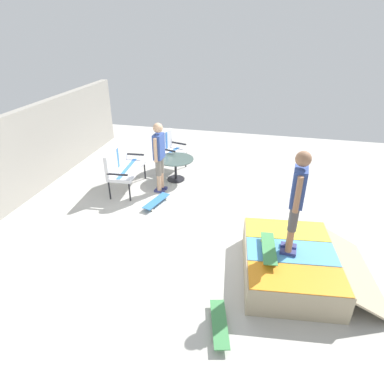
{
  "coord_description": "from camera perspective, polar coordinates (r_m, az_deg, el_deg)",
  "views": [
    {
      "loc": [
        -5.47,
        -1.17,
        3.64
      ],
      "look_at": [
        -0.06,
        0.09,
        0.7
      ],
      "focal_mm": 30.85,
      "sensor_mm": 36.0,
      "label": 1
    }
  ],
  "objects": [
    {
      "name": "ground_plane",
      "position": [
        6.7,
        0.86,
        -5.53
      ],
      "size": [
        12.0,
        12.0,
        0.1
      ],
      "primitive_type": "cube",
      "color": "beige"
    },
    {
      "name": "person_watching",
      "position": [
        7.51,
        -5.72,
        6.73
      ],
      "size": [
        0.48,
        0.26,
        1.64
      ],
      "color": "navy",
      "rests_on": "ground_plane"
    },
    {
      "name": "skateboard_on_ramp",
      "position": [
        5.17,
        13.12,
        -9.46
      ],
      "size": [
        0.82,
        0.28,
        0.1
      ],
      "color": "#3F8C4C",
      "rests_on": "skate_ramp"
    },
    {
      "name": "patio_table",
      "position": [
        8.23,
        -2.86,
        4.7
      ],
      "size": [
        0.9,
        0.9,
        0.57
      ],
      "color": "black",
      "rests_on": "ground_plane"
    },
    {
      "name": "skate_ramp",
      "position": [
        5.5,
        16.75,
        -11.74
      ],
      "size": [
        1.99,
        2.2,
        0.48
      ],
      "color": "tan",
      "rests_on": "ground_plane"
    },
    {
      "name": "back_wall_cinderblock",
      "position": [
        7.99,
        -28.45,
        4.82
      ],
      "size": [
        9.0,
        0.2,
        1.92
      ],
      "color": "#9E998E",
      "rests_on": "ground_plane"
    },
    {
      "name": "patio_bench",
      "position": [
        7.89,
        -11.99,
        4.69
      ],
      "size": [
        1.28,
        0.63,
        1.02
      ],
      "color": "black",
      "rests_on": "ground_plane"
    },
    {
      "name": "patio_chair_near_house",
      "position": [
        8.85,
        -3.94,
        7.8
      ],
      "size": [
        0.74,
        0.68,
        1.02
      ],
      "color": "black",
      "rests_on": "ground_plane"
    },
    {
      "name": "person_skater",
      "position": [
        4.85,
        17.69,
        -0.83
      ],
      "size": [
        0.48,
        0.26,
        1.62
      ],
      "color": "navy",
      "rests_on": "skate_ramp"
    },
    {
      "name": "skateboard_spare",
      "position": [
        4.68,
        4.76,
        -21.72
      ],
      "size": [
        0.82,
        0.39,
        0.1
      ],
      "color": "#3F8C4C",
      "rests_on": "ground_plane"
    },
    {
      "name": "skateboard_by_bench",
      "position": [
        7.27,
        -6.18,
        -1.59
      ],
      "size": [
        0.82,
        0.41,
        0.1
      ],
      "color": "#3372B2",
      "rests_on": "ground_plane"
    }
  ]
}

